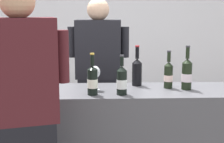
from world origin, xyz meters
The scene contains 9 objects.
wall_back centered at (0.00, 2.60, 1.40)m, with size 8.00×0.10×2.80m, color white.
wine_bottle_0 centered at (0.59, 0.05, 1.06)m, with size 0.07×0.07×0.31m.
wine_bottle_1 centered at (0.72, 0.00, 1.07)m, with size 0.08×0.08×0.35m.
wine_bottle_2 centered at (-0.03, -0.14, 1.05)m, with size 0.08×0.08×0.32m.
wine_bottle_4 centered at (0.34, 0.16, 1.07)m, with size 0.08×0.08×0.34m.
wine_bottle_5 centered at (0.19, -0.15, 1.05)m, with size 0.08×0.08×0.30m.
wine_glass centered at (-0.01, 0.00, 1.08)m, with size 0.08×0.08×0.19m.
person_server centered at (0.02, 0.63, 0.82)m, with size 0.59×0.27×1.68m.
person_guest centered at (-0.44, -0.62, 0.84)m, with size 0.56×0.33×1.72m.
Camera 1 is at (0.02, -2.55, 1.56)m, focal length 52.71 mm.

